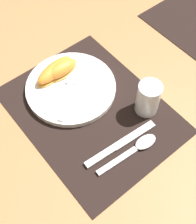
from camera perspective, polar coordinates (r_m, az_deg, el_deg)
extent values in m
plane|color=#A37547|center=(0.84, -1.28, 0.19)|extent=(3.00, 3.00, 0.00)
cube|color=black|center=(0.84, -1.28, 0.27)|extent=(0.45, 0.35, 0.00)
cylinder|color=white|center=(0.87, -5.03, 4.44)|extent=(0.25, 0.25, 0.02)
cylinder|color=silver|center=(0.81, 9.16, 2.50)|extent=(0.06, 0.06, 0.10)
cylinder|color=yellow|center=(0.83, 8.92, 1.48)|extent=(0.05, 0.05, 0.05)
cube|color=silver|center=(0.76, 0.39, -8.17)|extent=(0.02, 0.09, 0.01)
cube|color=silver|center=(0.80, 6.61, -4.24)|extent=(0.03, 0.13, 0.01)
cube|color=silver|center=(0.76, 3.51, -8.90)|extent=(0.02, 0.12, 0.01)
ellipsoid|color=silver|center=(0.79, 8.67, -5.41)|extent=(0.04, 0.06, 0.01)
cube|color=silver|center=(0.83, -6.00, 1.88)|extent=(0.09, 0.10, 0.00)
cube|color=silver|center=(0.89, -4.67, 6.98)|extent=(0.07, 0.07, 0.00)
ellipsoid|color=#F7C656|center=(0.89, -6.67, 7.17)|extent=(0.05, 0.10, 0.01)
ellipsoid|color=orange|center=(0.88, -6.78, 7.83)|extent=(0.04, 0.10, 0.04)
ellipsoid|color=#F7C656|center=(0.89, -7.86, 7.00)|extent=(0.07, 0.13, 0.01)
ellipsoid|color=orange|center=(0.88, -7.98, 7.62)|extent=(0.06, 0.13, 0.04)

